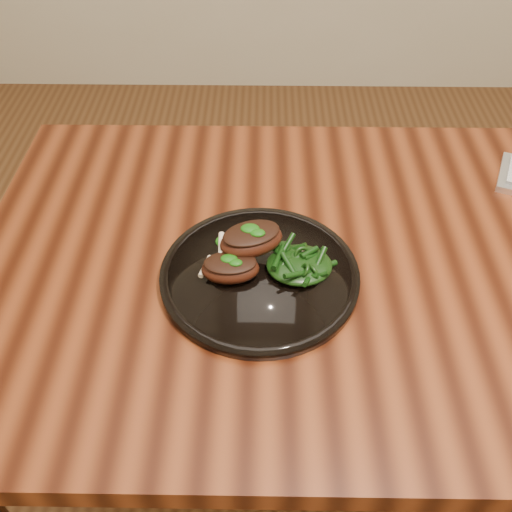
{
  "coord_description": "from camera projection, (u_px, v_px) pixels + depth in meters",
  "views": [
    {
      "loc": [
        -0.32,
        -0.68,
        1.41
      ],
      "look_at": [
        -0.33,
        -0.03,
        0.78
      ],
      "focal_mm": 40.0,
      "sensor_mm": 36.0,
      "label": 1
    }
  ],
  "objects": [
    {
      "name": "desk",
      "position": [
        442.0,
        291.0,
        1.0
      ],
      "size": [
        1.6,
        0.8,
        0.75
      ],
      "color": "black",
      "rests_on": "ground"
    },
    {
      "name": "herb_smear",
      "position": [
        236.0,
        241.0,
        0.94
      ],
      "size": [
        0.07,
        0.05,
        0.0
      ],
      "primitive_type": "ellipsoid",
      "color": "#093F06",
      "rests_on": "plate"
    },
    {
      "name": "lamb_chop_front",
      "position": [
        230.0,
        268.0,
        0.87
      ],
      "size": [
        0.1,
        0.07,
        0.04
      ],
      "color": "#3B160B",
      "rests_on": "plate"
    },
    {
      "name": "lamb_chop_back",
      "position": [
        251.0,
        239.0,
        0.89
      ],
      "size": [
        0.12,
        0.1,
        0.05
      ],
      "color": "#3B160B",
      "rests_on": "plate"
    },
    {
      "name": "plate",
      "position": [
        260.0,
        275.0,
        0.9
      ],
      "size": [
        0.32,
        0.32,
        0.02
      ],
      "color": "black",
      "rests_on": "desk"
    },
    {
      "name": "greens_heap",
      "position": [
        299.0,
        262.0,
        0.89
      ],
      "size": [
        0.1,
        0.1,
        0.04
      ],
      "color": "black",
      "rests_on": "plate"
    }
  ]
}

